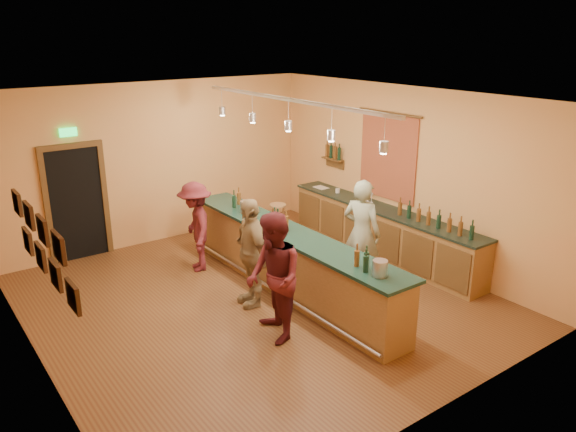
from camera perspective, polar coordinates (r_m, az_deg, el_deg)
floor at (r=9.12m, az=-3.11°, el=-8.54°), size 7.00×7.00×0.00m
ceiling at (r=8.18m, az=-3.50°, el=11.86°), size 6.50×7.00×0.02m
wall_back at (r=11.51m, az=-12.89°, el=5.28°), size 6.50×0.02×3.20m
wall_front at (r=6.08m, az=15.18°, el=-6.91°), size 6.50×0.02×3.20m
wall_left at (r=7.38m, az=-24.98°, el=-3.46°), size 0.02×7.00×3.20m
wall_right at (r=10.57m, az=11.67°, el=4.19°), size 0.02×7.00×3.20m
doorway at (r=11.07m, az=-20.71°, el=1.47°), size 1.15×0.09×2.48m
tapestry at (r=10.76m, az=10.12°, el=5.91°), size 0.03×1.40×1.60m
bottle_shelf at (r=11.82m, az=4.62°, el=6.34°), size 0.17×0.55×0.54m
picture_grid at (r=6.57m, az=-23.66°, el=-2.60°), size 0.06×2.20×0.70m
back_counter at (r=10.81m, az=9.59°, el=-1.54°), size 0.60×4.55×1.27m
tasting_bar at (r=9.18m, az=0.04°, el=-4.15°), size 0.73×5.10×1.38m
pendant_track at (r=8.55m, az=0.04°, el=10.71°), size 0.11×4.60×0.50m
bartender at (r=9.39m, az=7.48°, el=-1.75°), size 0.64×0.78×1.84m
customer_a at (r=7.69m, az=-1.45°, el=-6.32°), size 0.92×1.05×1.83m
customer_b at (r=8.68m, az=-3.80°, el=-3.70°), size 0.60×1.08×1.73m
customer_c at (r=10.07m, az=-9.34°, el=-1.08°), size 0.91×1.19×1.62m
bar_stool at (r=11.61m, az=-1.03°, el=0.52°), size 0.34×0.34×0.70m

